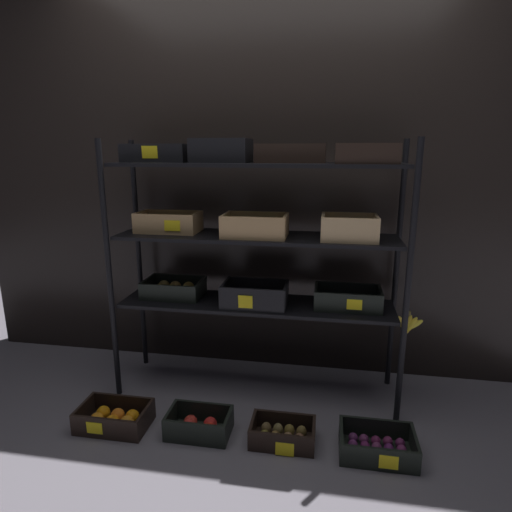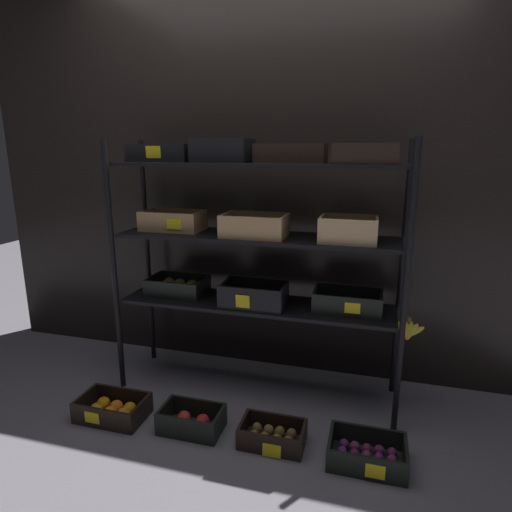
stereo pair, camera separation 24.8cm
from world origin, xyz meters
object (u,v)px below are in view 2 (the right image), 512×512
Objects in this scene: crate_ground_kiwi at (272,436)px; crate_ground_orange at (113,410)px; crate_ground_apple_red at (192,421)px; crate_ground_plum at (367,455)px; display_rack at (254,232)px.

crate_ground_orange is at bearing -178.51° from crate_ground_kiwi.
crate_ground_orange is 0.47m from crate_ground_apple_red.
crate_ground_apple_red reaches higher than crate_ground_plum.
crate_ground_orange is 1.13× the size of crate_ground_apple_red.
crate_ground_kiwi is at bearing 0.90° from crate_ground_apple_red.
crate_ground_kiwi is 0.47m from crate_ground_plum.
crate_ground_kiwi is at bearing 178.57° from crate_ground_plum.
crate_ground_plum is at bearing -1.43° from crate_ground_kiwi.
crate_ground_apple_red is at bearing 2.04° from crate_ground_orange.
crate_ground_orange is at bearing -177.96° from crate_ground_apple_red.
crate_ground_plum is (0.70, -0.49, -0.96)m from display_rack.
crate_ground_orange is at bearing -143.14° from display_rack.
crate_ground_apple_red is 0.90× the size of crate_ground_plum.
crate_ground_plum is at bearing -35.26° from display_rack.
display_rack reaches higher than crate_ground_kiwi.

